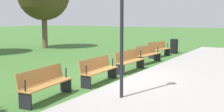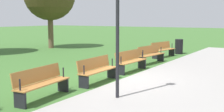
# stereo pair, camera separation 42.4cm
# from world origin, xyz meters

# --- Properties ---
(ground_plane) EXTENTS (120.00, 120.00, 0.00)m
(ground_plane) POSITION_xyz_m (0.00, 0.00, 0.00)
(ground_plane) COLOR #3D6B2D
(path_paving) EXTENTS (26.87, 4.53, 0.01)m
(path_paving) POSITION_xyz_m (0.00, 2.61, 0.00)
(path_paving) COLOR #A39E99
(path_paving) RESTS_ON ground
(bench_0) EXTENTS (1.99, 0.80, 0.89)m
(bench_0) POSITION_xyz_m (-6.18, -0.60, 0.48)
(bench_0) COLOR #B27538
(bench_0) RESTS_ON ground
(bench_1) EXTENTS (1.98, 0.67, 0.89)m
(bench_1) POSITION_xyz_m (-3.72, -0.26, 0.48)
(bench_1) COLOR #B27538
(bench_1) RESTS_ON ground
(bench_2) EXTENTS (1.95, 0.54, 0.89)m
(bench_2) POSITION_xyz_m (-1.24, -0.09, 0.48)
(bench_2) COLOR #B27538
(bench_2) RESTS_ON ground
(bench_3) EXTENTS (1.95, 0.54, 0.89)m
(bench_3) POSITION_xyz_m (1.24, -0.09, 0.48)
(bench_3) COLOR #B27538
(bench_3) RESTS_ON ground
(bench_4) EXTENTS (1.98, 0.67, 0.89)m
(bench_4) POSITION_xyz_m (3.72, -0.26, 0.48)
(bench_4) COLOR #B27538
(bench_4) RESTS_ON ground
(trash_bin) EXTENTS (0.50, 0.50, 0.94)m
(trash_bin) POSITION_xyz_m (-8.17, -0.30, 0.47)
(trash_bin) COLOR black
(trash_bin) RESTS_ON ground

